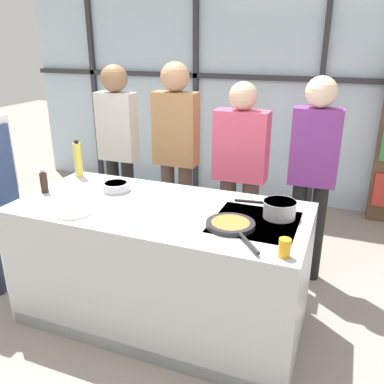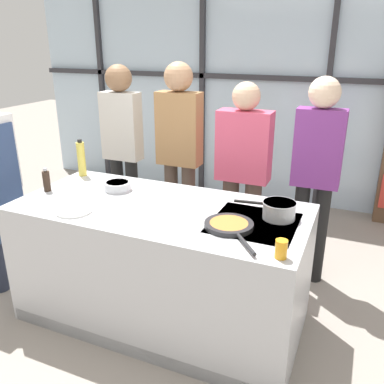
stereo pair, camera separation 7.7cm
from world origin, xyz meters
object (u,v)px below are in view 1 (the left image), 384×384
frying_pan (231,225)px  saucepan (279,209)px  pepper_grinder (44,182)px  oil_bottle (78,160)px  spectator_center_left (176,147)px  juice_glass_near (285,248)px  white_plate (74,212)px  mixing_bowl (116,186)px  spectator_center_right (240,167)px  spectator_far_left (118,143)px  spectator_far_right (313,167)px

frying_pan → saucepan: bearing=46.8°
pepper_grinder → oil_bottle: bearing=88.6°
spectator_center_left → juice_glass_near: spectator_center_left is taller
white_plate → mixing_bowl: (0.03, 0.47, 0.03)m
white_plate → pepper_grinder: bearing=150.8°
spectator_center_right → pepper_grinder: size_ratio=9.01×
spectator_far_left → saucepan: (1.69, -0.85, -0.08)m
spectator_center_left → pepper_grinder: size_ratio=9.78×
white_plate → oil_bottle: 0.79m
spectator_center_right → pepper_grinder: 1.60m
mixing_bowl → oil_bottle: 0.51m
oil_bottle → juice_glass_near: (1.81, -0.72, -0.09)m
frying_pan → spectator_far_left: bearing=142.6°
spectator_center_right → frying_pan: spectator_center_right is taller
spectator_center_left → pepper_grinder: spectator_center_left is taller
spectator_far_right → oil_bottle: (-1.81, -0.63, 0.03)m
pepper_grinder → juice_glass_near: size_ratio=1.80×
spectator_center_left → mixing_bowl: size_ratio=8.85×
spectator_far_right → oil_bottle: size_ratio=5.60×
oil_bottle → pepper_grinder: (-0.01, -0.41, -0.06)m
frying_pan → white_plate: frying_pan is taller
spectator_center_left → spectator_far_right: size_ratio=1.05×
spectator_far_left → saucepan: bearing=153.3°
spectator_far_right → pepper_grinder: spectator_far_right is taller
white_plate → spectator_far_left: bearing=108.5°
spectator_far_left → spectator_center_left: 0.60m
spectator_far_right → juice_glass_near: (0.00, -1.34, -0.06)m
spectator_center_right → mixing_bowl: 1.10m
oil_bottle → mixing_bowl: bearing=-21.7°
spectator_far_left → spectator_center_right: bearing=-180.0°
spectator_center_left → juice_glass_near: 1.81m
spectator_center_right → mixing_bowl: (-0.74, -0.81, 0.00)m
saucepan → spectator_center_left: bearing=142.0°
spectator_center_right → oil_bottle: bearing=27.5°
spectator_far_right → white_plate: size_ratio=7.19×
spectator_center_left → mixing_bowl: 0.83m
spectator_center_right → saucepan: bearing=119.7°
spectator_far_left → juice_glass_near: bearing=143.4°
spectator_far_right → mixing_bowl: (-1.34, -0.81, -0.08)m
spectator_far_right → mixing_bowl: 1.57m
mixing_bowl → frying_pan: bearing=-16.7°
pepper_grinder → juice_glass_near: (1.82, -0.31, -0.03)m
mixing_bowl → juice_glass_near: size_ratio=1.99×
frying_pan → white_plate: bearing=-170.3°
spectator_far_left → spectator_center_left: bearing=-180.0°
white_plate → oil_bottle: bearing=123.2°
white_plate → mixing_bowl: size_ratio=1.18×
oil_bottle → pepper_grinder: 0.41m
frying_pan → spectator_center_left: bearing=127.4°
pepper_grinder → spectator_center_left: bearing=59.4°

